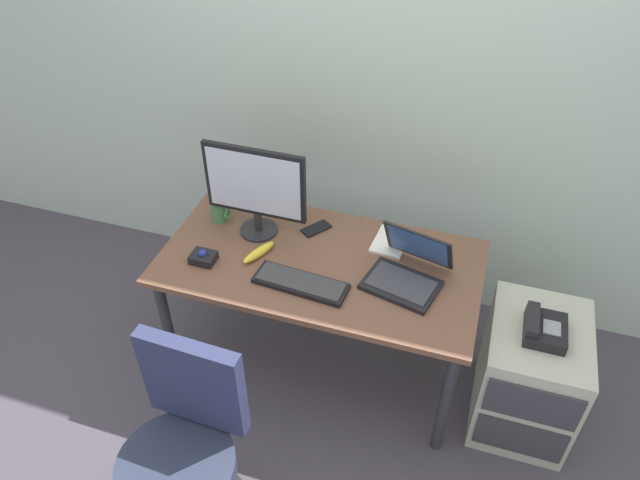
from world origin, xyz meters
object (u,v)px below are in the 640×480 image
file_cabinet (528,375)px  coffee_mug (220,212)px  office_chair (186,459)px  keyboard (301,283)px  cell_phone (316,229)px  monitor_main (255,187)px  laptop (407,270)px  banana (259,252)px  desk_phone (544,328)px  paper_notepad (390,242)px  trackball_mouse (203,257)px

file_cabinet → coffee_mug: (-1.56, 0.16, 0.45)m
office_chair → keyboard: size_ratio=2.19×
keyboard → cell_phone: 0.39m
office_chair → monitor_main: size_ratio=1.90×
laptop → office_chair: bearing=-124.6°
office_chair → laptop: size_ratio=2.43×
keyboard → laptop: (0.43, 0.18, 0.04)m
banana → office_chair: bearing=-87.7°
monitor_main → desk_phone: bearing=-6.4°
laptop → cell_phone: laptop is taller
desk_phone → monitor_main: 1.39m
banana → laptop: bearing=4.5°
office_chair → cell_phone: (0.15, 1.13, 0.30)m
file_cabinet → laptop: size_ratio=1.55×
file_cabinet → banana: bearing=-178.6°
file_cabinet → monitor_main: 1.50m
coffee_mug → banana: size_ratio=0.49×
paper_notepad → banana: size_ratio=1.09×
file_cabinet → monitor_main: (-1.34, 0.13, 0.66)m
paper_notepad → file_cabinet: bearing=-18.5°
cell_phone → banana: banana is taller
cell_phone → banana: 0.32m
laptop → paper_notepad: size_ratio=1.82×
desk_phone → keyboard: size_ratio=0.48×
paper_notepad → desk_phone: bearing=-19.8°
monitor_main → coffee_mug: bearing=172.5°
keyboard → trackball_mouse: trackball_mouse is taller
file_cabinet → desk_phone: size_ratio=2.93×
keyboard → paper_notepad: keyboard is taller
file_cabinet → desk_phone: bearing=-116.8°
office_chair → banana: office_chair is taller
office_chair → paper_notepad: (0.52, 1.14, 0.30)m
coffee_mug → banana: (0.28, -0.19, -0.03)m
trackball_mouse → paper_notepad: bearing=26.3°
trackball_mouse → coffee_mug: bearing=101.0°
office_chair → coffee_mug: office_chair is taller
monitor_main → cell_phone: (0.26, 0.10, -0.25)m
cell_phone → coffee_mug: bearing=-135.3°
desk_phone → coffee_mug: 1.56m
laptop → monitor_main: bearing=171.4°
coffee_mug → paper_notepad: coffee_mug is taller
file_cabinet → office_chair: size_ratio=0.64×
keyboard → file_cabinet: bearing=8.7°
coffee_mug → cell_phone: 0.48m
keyboard → coffee_mug: (-0.53, 0.32, 0.03)m
file_cabinet → laptop: (-0.60, 0.02, 0.46)m
office_chair → trackball_mouse: size_ratio=8.34×
office_chair → banana: bearing=92.3°
trackball_mouse → cell_phone: (0.41, 0.37, -0.02)m
cell_phone → laptop: bearing=12.8°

